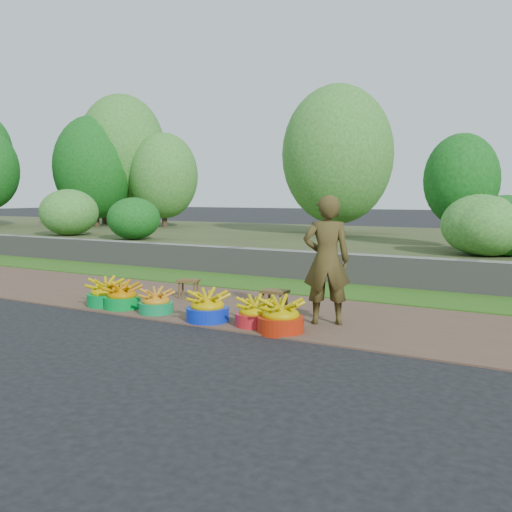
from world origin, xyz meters
The scene contains 15 objects.
ground_plane centered at (0.00, 0.00, 0.00)m, with size 120.00×120.00×0.00m, color black.
dirt_shoulder centered at (0.00, 1.25, 0.01)m, with size 80.00×2.50×0.02m, color brown.
grass_verge centered at (0.00, 3.25, 0.02)m, with size 80.00×1.50×0.04m, color #2E5F17.
retaining_wall centered at (0.00, 4.10, 0.28)m, with size 80.00×0.35×0.55m, color slate.
earth_bank centered at (0.00, 9.00, 0.25)m, with size 80.00×10.00×0.50m, color #3D4523.
vegetation centered at (-1.74, 8.82, 2.65)m, with size 33.40×7.49×4.67m.
basin_a centered at (-2.02, 0.37, 0.18)m, with size 0.54×0.54×0.41m.
basin_b centered at (-1.69, 0.34, 0.17)m, with size 0.51×0.51×0.38m.
basin_c centered at (-1.06, 0.32, 0.15)m, with size 0.46×0.46×0.34m.
basin_d centered at (-0.18, 0.27, 0.18)m, with size 0.54×0.54×0.40m.
basin_e centered at (0.46, 0.35, 0.16)m, with size 0.49×0.49×0.36m.
basin_f centered at (0.87, 0.25, 0.18)m, with size 0.54×0.54×0.40m.
stool_left centered at (-1.38, 1.46, 0.24)m, with size 0.38×0.34×0.28m.
stool_right centered at (0.28, 1.17, 0.26)m, with size 0.35×0.27×0.30m.
vendor_woman centered at (1.16, 0.89, 0.81)m, with size 0.57×0.38×1.57m, color black.
Camera 1 is at (3.90, -5.47, 1.58)m, focal length 40.00 mm.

